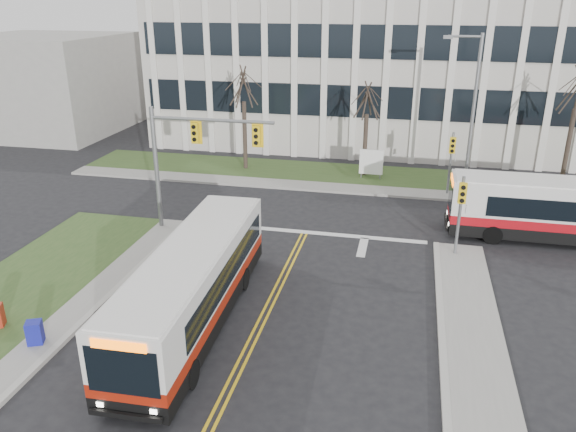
# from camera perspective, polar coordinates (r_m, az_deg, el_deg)

# --- Properties ---
(ground) EXTENTS (120.00, 120.00, 0.00)m
(ground) POSITION_cam_1_polar(r_m,az_deg,el_deg) (21.12, -2.50, -10.26)
(ground) COLOR black
(ground) RESTS_ON ground
(sidewalk_west) EXTENTS (1.20, 26.00, 0.14)m
(sidewalk_west) POSITION_cam_1_polar(r_m,az_deg,el_deg) (20.30, -26.61, -14.08)
(sidewalk_west) COLOR #9E9B93
(sidewalk_west) RESTS_ON ground
(sidewalk_cross) EXTENTS (44.00, 1.60, 0.14)m
(sidewalk_cross) POSITION_cam_1_polar(r_m,az_deg,el_deg) (34.34, 12.20, 2.28)
(sidewalk_cross) COLOR #9E9B93
(sidewalk_cross) RESTS_ON ground
(building_lawn) EXTENTS (44.00, 5.00, 0.12)m
(building_lawn) POSITION_cam_1_polar(r_m,az_deg,el_deg) (37.01, 12.28, 3.67)
(building_lawn) COLOR #324E21
(building_lawn) RESTS_ON ground
(office_building) EXTENTS (40.00, 16.00, 12.00)m
(office_building) POSITION_cam_1_polar(r_m,az_deg,el_deg) (47.59, 13.12, 14.86)
(office_building) COLOR #B9B4AB
(office_building) RESTS_ON ground
(building_annex) EXTENTS (12.00, 12.00, 8.00)m
(building_annex) POSITION_cam_1_polar(r_m,az_deg,el_deg) (53.59, -23.27, 12.24)
(building_annex) COLOR #9E9B93
(building_annex) RESTS_ON ground
(mast_arm_signal) EXTENTS (6.11, 0.38, 6.20)m
(mast_arm_signal) POSITION_cam_1_polar(r_m,az_deg,el_deg) (27.45, -10.24, 6.73)
(mast_arm_signal) COLOR slate
(mast_arm_signal) RESTS_ON ground
(signal_pole_near) EXTENTS (0.34, 0.39, 3.80)m
(signal_pole_near) POSITION_cam_1_polar(r_m,az_deg,el_deg) (25.82, 17.15, 1.05)
(signal_pole_near) COLOR slate
(signal_pole_near) RESTS_ON ground
(signal_pole_far) EXTENTS (0.34, 0.39, 3.80)m
(signal_pole_far) POSITION_cam_1_polar(r_m,az_deg,el_deg) (33.92, 16.26, 5.97)
(signal_pole_far) COLOR slate
(signal_pole_far) RESTS_ON ground
(streetlight) EXTENTS (2.15, 0.25, 9.20)m
(streetlight) POSITION_cam_1_polar(r_m,az_deg,el_deg) (34.19, 18.07, 10.54)
(streetlight) COLOR slate
(streetlight) RESTS_ON ground
(directory_sign) EXTENTS (1.50, 0.12, 2.00)m
(directory_sign) POSITION_cam_1_polar(r_m,az_deg,el_deg) (36.28, 8.45, 5.40)
(directory_sign) COLOR slate
(directory_sign) RESTS_ON ground
(tree_left) EXTENTS (1.80, 1.80, 7.70)m
(tree_left) POSITION_cam_1_polar(r_m,az_deg,el_deg) (37.33, -4.55, 12.86)
(tree_left) COLOR #42352B
(tree_left) RESTS_ON ground
(tree_mid) EXTENTS (1.80, 1.80, 6.82)m
(tree_mid) POSITION_cam_1_polar(r_m,az_deg,el_deg) (36.16, 8.06, 11.42)
(tree_mid) COLOR #42352B
(tree_mid) RESTS_ON ground
(bus_main) EXTENTS (2.72, 11.04, 2.93)m
(bus_main) POSITION_cam_1_polar(r_m,az_deg,el_deg) (20.38, -9.58, -7.09)
(bus_main) COLOR silver
(bus_main) RESTS_ON ground
(bus_cross) EXTENTS (11.03, 2.41, 2.94)m
(bus_cross) POSITION_cam_1_polar(r_m,az_deg,el_deg) (29.87, 26.69, 0.31)
(bus_cross) COLOR silver
(bus_cross) RESTS_ON ground
(newspaper_box_blue) EXTENTS (0.64, 0.61, 0.95)m
(newspaper_box_blue) POSITION_cam_1_polar(r_m,az_deg,el_deg) (21.12, -24.31, -10.88)
(newspaper_box_blue) COLOR #141990
(newspaper_box_blue) RESTS_ON ground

